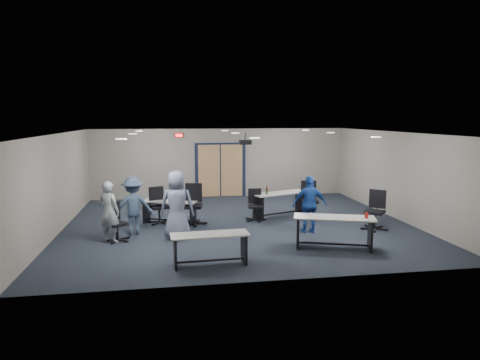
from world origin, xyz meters
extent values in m
plane|color=black|center=(0.00, 0.00, 0.00)|extent=(10.00, 10.00, 0.00)
cube|color=gray|center=(0.00, 4.50, 1.35)|extent=(10.00, 0.04, 2.70)
cube|color=gray|center=(0.00, -4.50, 1.35)|extent=(10.00, 0.04, 2.70)
cube|color=gray|center=(-5.00, 0.00, 1.35)|extent=(0.04, 9.00, 2.70)
cube|color=gray|center=(5.00, 0.00, 1.35)|extent=(0.04, 9.00, 2.70)
cube|color=white|center=(0.00, 0.00, 2.70)|extent=(10.00, 9.00, 0.04)
cube|color=#101832|center=(0.00, 4.47, 1.05)|extent=(2.00, 0.06, 2.20)
cube|color=#A87A4C|center=(-0.45, 4.45, 1.05)|extent=(0.85, 0.04, 2.05)
cube|color=#A87A4C|center=(0.45, 4.45, 1.05)|extent=(0.85, 0.04, 2.05)
cube|color=black|center=(-1.60, 4.45, 2.45)|extent=(0.32, 0.05, 0.18)
cube|color=#FF0C0C|center=(-1.60, 4.42, 2.45)|extent=(0.26, 0.02, 0.12)
cylinder|color=black|center=(0.30, 0.50, 2.58)|extent=(0.04, 0.04, 0.24)
cube|color=black|center=(0.30, 0.50, 2.40)|extent=(0.35, 0.30, 0.14)
cylinder|color=black|center=(0.30, 0.35, 2.40)|extent=(0.08, 0.03, 0.08)
cube|color=#A4A19B|center=(-1.14, -3.38, 0.67)|extent=(1.70, 0.64, 0.03)
cube|color=black|center=(-1.88, -3.42, 0.33)|extent=(0.07, 0.51, 0.65)
cube|color=black|center=(-0.39, -3.34, 0.33)|extent=(0.07, 0.51, 0.65)
cube|color=black|center=(-1.14, -3.38, 0.09)|extent=(1.49, 0.12, 0.04)
cube|color=#A4A19B|center=(1.92, -2.70, 0.76)|extent=(2.02, 1.22, 0.03)
cube|color=black|center=(1.11, -2.43, 0.37)|extent=(0.24, 0.57, 0.75)
cube|color=black|center=(2.72, -2.97, 0.37)|extent=(0.24, 0.57, 0.75)
cube|color=black|center=(1.92, -2.70, 0.11)|extent=(1.63, 0.60, 0.04)
cylinder|color=#B02017|center=(2.62, -2.94, 0.84)|extent=(0.09, 0.09, 0.13)
cube|color=#A4A19B|center=(-2.00, 0.48, 0.66)|extent=(1.74, 1.10, 0.03)
cube|color=black|center=(-2.69, 0.74, 0.32)|extent=(0.22, 0.49, 0.64)
cube|color=black|center=(-1.31, 0.22, 0.32)|extent=(0.22, 0.49, 0.64)
cube|color=black|center=(-2.00, 0.48, 0.09)|extent=(1.39, 0.56, 0.04)
cube|color=#A4A19B|center=(1.50, 0.79, 0.75)|extent=(1.99, 1.26, 0.03)
cube|color=black|center=(0.71, 0.49, 0.37)|extent=(0.25, 0.56, 0.73)
cube|color=black|center=(2.28, 1.09, 0.37)|extent=(0.25, 0.56, 0.73)
cube|color=black|center=(1.50, 0.79, 0.10)|extent=(1.59, 0.65, 0.04)
imported|color=#949CA1|center=(-3.50, -1.30, 0.79)|extent=(0.68, 0.60, 1.58)
imported|color=slate|center=(-1.80, -1.27, 0.90)|extent=(0.93, 0.65, 1.80)
imported|color=#1C449C|center=(1.79, -1.25, 0.79)|extent=(0.96, 0.48, 1.58)
imported|color=#374964|center=(-2.96, -0.65, 0.79)|extent=(1.09, 0.73, 1.58)
camera|label=1|loc=(-1.93, -12.22, 3.15)|focal=32.00mm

